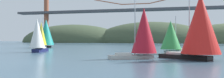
{
  "coord_description": "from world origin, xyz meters",
  "views": [
    {
      "loc": [
        17.03,
        -27.76,
        3.29
      ],
      "look_at": [
        0.0,
        41.3,
        3.0
      ],
      "focal_mm": 36.05,
      "sensor_mm": 36.0,
      "label": 1
    }
  ],
  "objects_px": {
    "sailboat_green_sail": "(171,36)",
    "sailboat_crimson_sail": "(143,32)",
    "sailboat_teal_sail": "(46,33)",
    "sailboat_white_mainsail": "(38,35)",
    "sailboat_yellow_sail": "(41,35)",
    "channel_buoy": "(178,50)",
    "sailboat_red_spinnaker": "(200,25)"
  },
  "relations": [
    {
      "from": "sailboat_white_mainsail",
      "to": "sailboat_yellow_sail",
      "type": "xyz_separation_m",
      "value": [
        -10.56,
        18.99,
        0.36
      ]
    },
    {
      "from": "sailboat_green_sail",
      "to": "sailboat_crimson_sail",
      "type": "height_order",
      "value": "sailboat_crimson_sail"
    },
    {
      "from": "sailboat_crimson_sail",
      "to": "channel_buoy",
      "type": "distance_m",
      "value": 23.77
    },
    {
      "from": "sailboat_white_mainsail",
      "to": "sailboat_green_sail",
      "type": "distance_m",
      "value": 29.96
    },
    {
      "from": "sailboat_crimson_sail",
      "to": "sailboat_red_spinnaker",
      "type": "bearing_deg",
      "value": -3.59
    },
    {
      "from": "sailboat_yellow_sail",
      "to": "sailboat_red_spinnaker",
      "type": "distance_m",
      "value": 53.27
    },
    {
      "from": "sailboat_yellow_sail",
      "to": "sailboat_red_spinnaker",
      "type": "bearing_deg",
      "value": -33.54
    },
    {
      "from": "sailboat_teal_sail",
      "to": "channel_buoy",
      "type": "bearing_deg",
      "value": -14.29
    },
    {
      "from": "sailboat_yellow_sail",
      "to": "sailboat_green_sail",
      "type": "relative_size",
      "value": 1.11
    },
    {
      "from": "channel_buoy",
      "to": "sailboat_green_sail",
      "type": "bearing_deg",
      "value": -98.82
    },
    {
      "from": "sailboat_teal_sail",
      "to": "sailboat_red_spinnaker",
      "type": "distance_m",
      "value": 56.95
    },
    {
      "from": "sailboat_white_mainsail",
      "to": "sailboat_green_sail",
      "type": "height_order",
      "value": "sailboat_green_sail"
    },
    {
      "from": "sailboat_white_mainsail",
      "to": "channel_buoy",
      "type": "xyz_separation_m",
      "value": [
        31.67,
        12.67,
        -3.65
      ]
    },
    {
      "from": "sailboat_white_mainsail",
      "to": "sailboat_red_spinnaker",
      "type": "relative_size",
      "value": 0.71
    },
    {
      "from": "sailboat_green_sail",
      "to": "channel_buoy",
      "type": "bearing_deg",
      "value": 81.18
    },
    {
      "from": "sailboat_white_mainsail",
      "to": "sailboat_yellow_sail",
      "type": "height_order",
      "value": "sailboat_yellow_sail"
    },
    {
      "from": "channel_buoy",
      "to": "sailboat_crimson_sail",
      "type": "bearing_deg",
      "value": -105.76
    },
    {
      "from": "sailboat_white_mainsail",
      "to": "sailboat_crimson_sail",
      "type": "relative_size",
      "value": 0.81
    },
    {
      "from": "sailboat_white_mainsail",
      "to": "sailboat_green_sail",
      "type": "relative_size",
      "value": 0.99
    },
    {
      "from": "sailboat_yellow_sail",
      "to": "channel_buoy",
      "type": "bearing_deg",
      "value": -8.51
    },
    {
      "from": "sailboat_yellow_sail",
      "to": "sailboat_crimson_sail",
      "type": "bearing_deg",
      "value": -38.86
    },
    {
      "from": "sailboat_yellow_sail",
      "to": "sailboat_white_mainsail",
      "type": "bearing_deg",
      "value": -60.93
    },
    {
      "from": "sailboat_red_spinnaker",
      "to": "channel_buoy",
      "type": "xyz_separation_m",
      "value": [
        -2.17,
        23.11,
        -4.89
      ]
    },
    {
      "from": "sailboat_white_mainsail",
      "to": "sailboat_green_sail",
      "type": "xyz_separation_m",
      "value": [
        29.92,
        1.41,
        -0.36
      ]
    },
    {
      "from": "sailboat_teal_sail",
      "to": "sailboat_green_sail",
      "type": "bearing_deg",
      "value": -28.17
    },
    {
      "from": "sailboat_red_spinnaker",
      "to": "channel_buoy",
      "type": "height_order",
      "value": "sailboat_red_spinnaker"
    },
    {
      "from": "sailboat_teal_sail",
      "to": "sailboat_yellow_sail",
      "type": "height_order",
      "value": "sailboat_teal_sail"
    },
    {
      "from": "sailboat_green_sail",
      "to": "sailboat_red_spinnaker",
      "type": "height_order",
      "value": "sailboat_red_spinnaker"
    },
    {
      "from": "sailboat_yellow_sail",
      "to": "sailboat_red_spinnaker",
      "type": "height_order",
      "value": "sailboat_red_spinnaker"
    },
    {
      "from": "sailboat_teal_sail",
      "to": "sailboat_crimson_sail",
      "type": "distance_m",
      "value": 50.03
    },
    {
      "from": "sailboat_teal_sail",
      "to": "channel_buoy",
      "type": "distance_m",
      "value": 45.04
    },
    {
      "from": "sailboat_teal_sail",
      "to": "sailboat_yellow_sail",
      "type": "bearing_deg",
      "value": -76.04
    }
  ]
}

